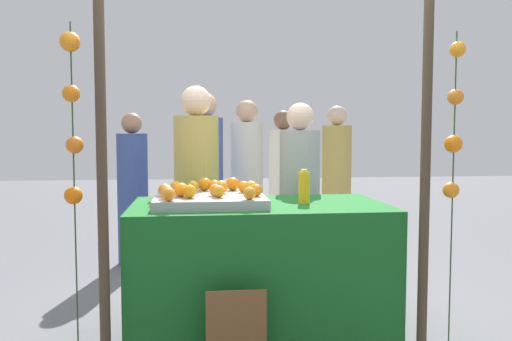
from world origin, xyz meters
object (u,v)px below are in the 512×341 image
juice_bottle (304,187)px  orange_0 (215,185)px  chalkboard_sign (236,339)px  vendor_right (299,210)px  vendor_left (197,205)px  orange_1 (215,190)px  stall_counter (259,273)px

juice_bottle → orange_0: bearing=156.6°
chalkboard_sign → vendor_right: size_ratio=0.34×
vendor_left → vendor_right: size_ratio=1.08×
orange_1 → juice_bottle: size_ratio=0.34×
vendor_left → vendor_right: (0.80, -0.00, -0.06)m
juice_bottle → vendor_left: 1.05m
stall_counter → chalkboard_sign: 0.64m
orange_1 → stall_counter: bearing=10.8°
orange_1 → vendor_left: size_ratio=0.04×
vendor_right → stall_counter: bearing=-118.9°
orange_1 → vendor_right: size_ratio=0.05×
orange_1 → vendor_left: vendor_left is taller
orange_0 → orange_1: bearing=-91.9°
stall_counter → vendor_left: bearing=117.5°
chalkboard_sign → vendor_left: bearing=98.6°
vendor_left → orange_1: bearing=-82.1°
juice_bottle → chalkboard_sign: 1.05m
chalkboard_sign → vendor_left: (-0.20, 1.33, 0.54)m
stall_counter → vendor_left: 0.91m
stall_counter → orange_0: bearing=140.7°
vendor_left → chalkboard_sign: bearing=-81.4°
chalkboard_sign → vendor_right: (0.60, 1.33, 0.48)m
orange_0 → juice_bottle: bearing=-23.4°
juice_bottle → stall_counter: bearing=175.9°
orange_1 → chalkboard_sign: orange_1 is taller
orange_1 → chalkboard_sign: size_ratio=0.14×
stall_counter → orange_1: (-0.28, -0.05, 0.54)m
chalkboard_sign → vendor_left: 1.45m
orange_0 → vendor_right: vendor_right is taller
orange_0 → vendor_left: bearing=102.8°
juice_bottle → vendor_right: vendor_right is taller
juice_bottle → vendor_right: bearing=80.8°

